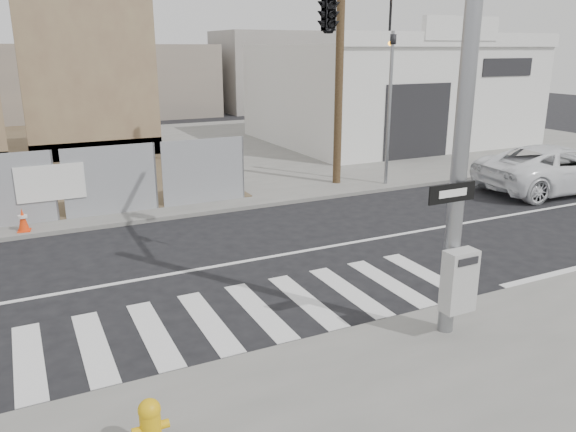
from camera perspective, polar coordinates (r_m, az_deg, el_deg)
name	(u,v)px	position (r m, az deg, el deg)	size (l,w,h in m)	color
ground	(215,267)	(12.93, -7.38, -5.11)	(100.00, 100.00, 0.00)	black
sidewalk_far	(111,159)	(26.12, -17.55, 5.54)	(50.00, 20.00, 0.12)	slate
signal_pole	(366,48)	(11.27, 7.91, 16.57)	(0.96, 5.87, 7.00)	gray
far_signal_pole	(390,87)	(19.91, 10.35, 12.73)	(0.16, 0.20, 5.60)	gray
concrete_wall_right	(91,82)	(25.74, -19.36, 12.70)	(5.50, 1.30, 8.00)	#795F48
auto_shop	(388,93)	(30.25, 10.09, 12.23)	(12.00, 10.20, 5.95)	silver
utility_pole_right	(340,34)	(19.79, 5.33, 17.89)	(1.60, 0.28, 10.00)	brown
fire_hydrant	(151,427)	(7.28, -13.78, -20.08)	(0.44, 0.40, 0.73)	gold
suv	(557,168)	(21.48, 25.66, 4.38)	(2.64, 5.72, 1.59)	white
traffic_cone_d	(23,220)	(16.36, -25.33, -0.37)	(0.36, 0.36, 0.62)	#ED390C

